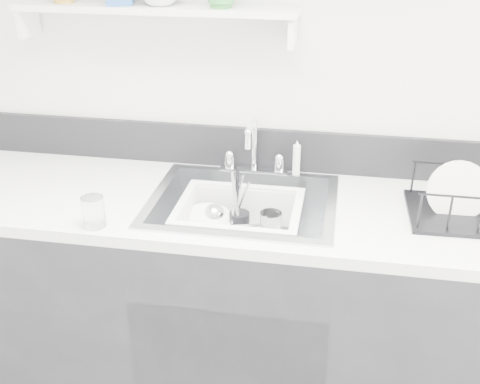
% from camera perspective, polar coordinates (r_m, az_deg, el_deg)
% --- Properties ---
extents(room_shell, '(3.50, 3.00, 2.60)m').
position_cam_1_polar(room_shell, '(1.08, -7.40, 16.67)').
color(room_shell, silver).
rests_on(room_shell, ground).
extents(counter_run, '(3.20, 0.62, 0.92)m').
position_cam_1_polar(counter_run, '(2.32, 0.22, -11.11)').
color(counter_run, black).
rests_on(counter_run, ground).
extents(backsplash, '(3.20, 0.02, 0.16)m').
position_cam_1_polar(backsplash, '(2.31, 1.53, 4.16)').
color(backsplash, black).
rests_on(backsplash, counter_run).
extents(sink, '(0.64, 0.52, 0.20)m').
position_cam_1_polar(sink, '(2.11, 0.24, -3.08)').
color(sink, silver).
rests_on(sink, counter_run).
extents(faucet, '(0.26, 0.18, 0.23)m').
position_cam_1_polar(faucet, '(2.27, 1.32, 3.22)').
color(faucet, silver).
rests_on(faucet, counter_run).
extents(side_sprayer, '(0.03, 0.03, 0.14)m').
position_cam_1_polar(side_sprayer, '(2.26, 5.38, 3.25)').
color(side_sprayer, white).
rests_on(side_sprayer, counter_run).
extents(wall_shelf, '(1.00, 0.16, 0.12)m').
position_cam_1_polar(wall_shelf, '(2.19, -8.10, 16.63)').
color(wall_shelf, silver).
rests_on(wall_shelf, room_shell).
extents(wash_tub, '(0.53, 0.48, 0.16)m').
position_cam_1_polar(wash_tub, '(2.10, -0.08, -3.22)').
color(wash_tub, white).
rests_on(wash_tub, sink).
extents(plate_stack, '(0.25, 0.24, 0.10)m').
position_cam_1_polar(plate_stack, '(2.14, -2.82, -3.80)').
color(plate_stack, white).
rests_on(plate_stack, wash_tub).
extents(utensil_cup, '(0.07, 0.07, 0.24)m').
position_cam_1_polar(utensil_cup, '(2.15, -0.07, -2.83)').
color(utensil_cup, black).
rests_on(utensil_cup, wash_tub).
extents(ladle, '(0.28, 0.31, 0.09)m').
position_cam_1_polar(ladle, '(2.12, -1.55, -3.55)').
color(ladle, silver).
rests_on(ladle, wash_tub).
extents(tumbler_in_tub, '(0.10, 0.10, 0.11)m').
position_cam_1_polar(tumbler_in_tub, '(2.12, 2.93, -3.31)').
color(tumbler_in_tub, white).
rests_on(tumbler_in_tub, wash_tub).
extents(tumbler_counter, '(0.08, 0.08, 0.10)m').
position_cam_1_polar(tumbler_counter, '(1.95, -13.73, -1.84)').
color(tumbler_counter, white).
rests_on(tumbler_counter, counter_run).
extents(dish_rack, '(0.41, 0.31, 0.14)m').
position_cam_1_polar(dish_rack, '(2.08, 21.25, -0.50)').
color(dish_rack, black).
rests_on(dish_rack, counter_run).
extents(bowl_small, '(0.13, 0.13, 0.03)m').
position_cam_1_polar(bowl_small, '(2.07, 2.56, -5.37)').
color(bowl_small, white).
rests_on(bowl_small, wash_tub).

